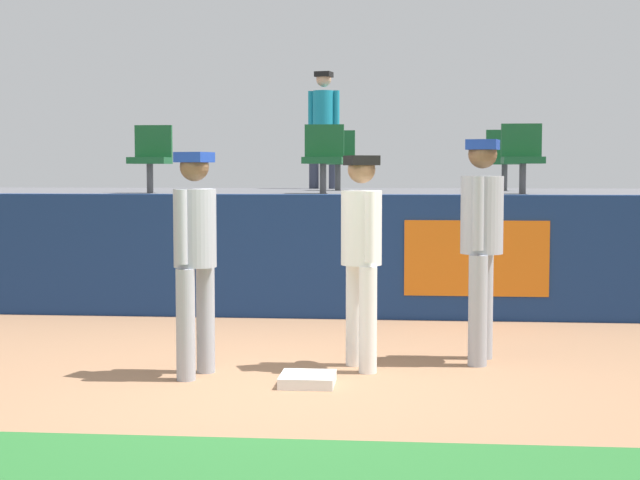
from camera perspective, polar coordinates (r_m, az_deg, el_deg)
ground_plane at (r=7.09m, az=-3.10°, el=-8.76°), size 60.00×60.00×0.00m
first_base at (r=7.22m, az=-0.73°, el=-8.20°), size 0.40×0.40×0.08m
player_fielder_home at (r=7.67m, az=2.45°, el=-0.38°), size 0.42×0.55×1.70m
player_runner_visitor at (r=8.03m, az=9.49°, el=0.35°), size 0.42×0.50×1.83m
player_coach_visitor at (r=7.44m, az=-7.35°, el=-0.42°), size 0.41×0.46×1.72m
field_wall at (r=10.39m, az=-0.29°, el=-0.95°), size 18.00×0.26×1.32m
bleacher_platform at (r=12.95m, az=0.77°, el=0.00°), size 18.00×4.80×1.30m
seat_front_right at (r=11.82m, az=11.80°, el=4.96°), size 0.48×0.44×0.84m
seat_back_center at (r=13.58m, az=1.08°, el=4.93°), size 0.46×0.44×0.84m
seat_back_right at (r=13.61m, az=10.77°, el=4.86°), size 0.48×0.44×0.84m
seat_front_left at (r=12.17m, az=-9.89°, el=4.96°), size 0.46×0.44×0.84m
seat_front_center at (r=11.79m, az=0.21°, el=5.05°), size 0.48×0.44×0.84m
spectator_hooded at (r=14.82m, az=0.22°, el=7.00°), size 0.49×0.40×1.77m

